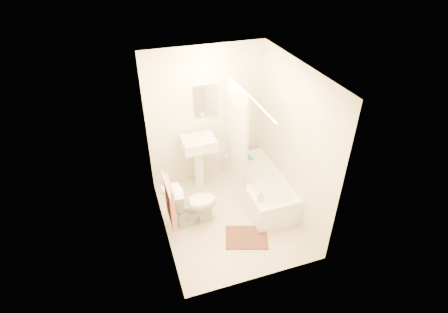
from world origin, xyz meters
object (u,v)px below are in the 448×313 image
object	(u,v)px
toilet	(194,204)
sink	(199,160)
soap_bottle	(261,195)
bath_mat	(246,237)
bathtub	(260,187)

from	to	relation	value
toilet	sink	distance (m)	0.92
soap_bottle	toilet	bearing A→B (deg)	159.57
bath_mat	toilet	bearing A→B (deg)	136.13
toilet	bath_mat	bearing A→B (deg)	-135.46
toilet	sink	world-z (taller)	sink
bathtub	soap_bottle	size ratio (longest dim) A/B	7.69
toilet	bathtub	size ratio (longest dim) A/B	0.44
bathtub	bath_mat	size ratio (longest dim) A/B	2.58
bath_mat	soap_bottle	distance (m)	0.67
soap_bottle	bathtub	bearing A→B (deg)	65.60
sink	bathtub	world-z (taller)	sink
toilet	bathtub	bearing A→B (deg)	-81.95
soap_bottle	sink	bearing A→B (deg)	117.38
toilet	bathtub	world-z (taller)	toilet
toilet	soap_bottle	bearing A→B (deg)	-112.02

